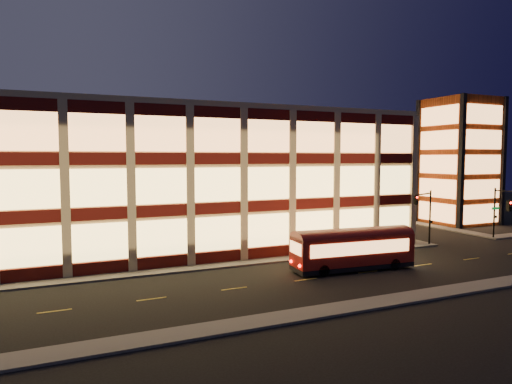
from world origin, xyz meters
name	(u,v)px	position (x,y,z in m)	size (l,w,h in m)	color
ground	(231,268)	(0.00, 0.00, 0.00)	(200.00, 200.00, 0.00)	black
sidewalk_office_south	(194,268)	(-3.00, 1.00, 0.07)	(54.00, 2.00, 0.15)	#514F4C
sidewalk_office_east	(340,225)	(23.00, 17.00, 0.07)	(2.00, 30.00, 0.15)	#514F4C
sidewalk_tower_west	(401,220)	(34.00, 17.00, 0.07)	(2.00, 30.00, 0.15)	#514F4C
sidewalk_near	(307,314)	(0.00, -13.00, 0.07)	(100.00, 2.00, 0.15)	#514F4C
office_building	(155,177)	(-2.91, 16.91, 7.25)	(50.45, 30.45, 14.50)	tan
stair_tower	(459,161)	(39.95, 11.95, 8.99)	(8.60, 8.60, 18.00)	#8C3814
traffic_signal_far	(425,209)	(22.21, 0.24, 4.11)	(3.79, 1.87, 6.00)	black
traffic_signal_right	(506,205)	(33.50, -0.62, 4.10)	(1.20, 4.37, 6.00)	black
trolley_bus	(353,247)	(9.25, -4.86, 1.99)	(10.77, 3.50, 3.59)	maroon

